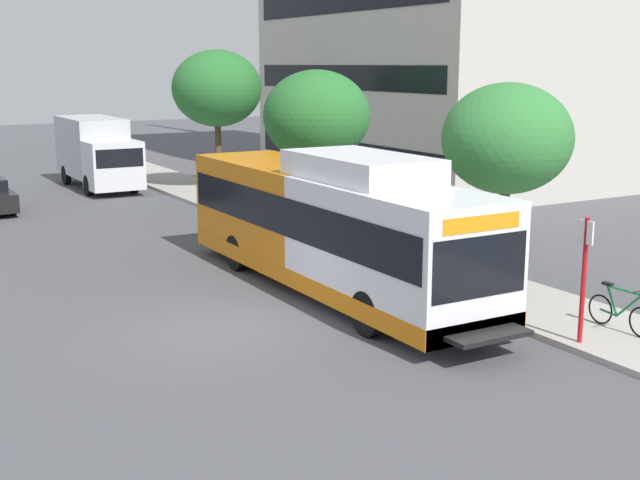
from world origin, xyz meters
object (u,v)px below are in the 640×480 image
object	(u,v)px
street_tree_far_block	(217,89)
bicycle_parked	(621,312)
bus_stop_sign_pole	(584,271)
transit_bus	(331,226)
street_tree_mid_block	(317,116)
street_tree_near_stop	(507,139)
box_truck_background	(97,151)

from	to	relation	value
street_tree_far_block	bicycle_parked	bearing A→B (deg)	-91.85
bicycle_parked	bus_stop_sign_pole	bearing A→B (deg)	-175.20
transit_bus	street_tree_mid_block	distance (m)	8.84
street_tree_mid_block	street_tree_far_block	distance (m)	9.57
bicycle_parked	street_tree_near_stop	size ratio (longest dim) A/B	0.34
transit_bus	street_tree_near_stop	xyz separation A→B (m)	(4.03, -1.92, 2.17)
transit_bus	street_tree_near_stop	size ratio (longest dim) A/B	2.38
bicycle_parked	street_tree_near_stop	world-z (taller)	street_tree_near_stop
bus_stop_sign_pole	street_tree_near_stop	xyz separation A→B (m)	(1.86, 4.45, 2.22)
bicycle_parked	street_tree_far_block	size ratio (longest dim) A/B	0.28
street_tree_far_block	box_truck_background	size ratio (longest dim) A/B	0.89
street_tree_mid_block	box_truck_background	world-z (taller)	street_tree_mid_block
bus_stop_sign_pole	street_tree_mid_block	xyz separation A→B (m)	(1.76, 13.97, 2.30)
street_tree_mid_block	street_tree_far_block	world-z (taller)	street_tree_far_block
street_tree_near_stop	street_tree_mid_block	distance (m)	9.52
bicycle_parked	street_tree_mid_block	size ratio (longest dim) A/B	0.33
bus_stop_sign_pole	box_truck_background	distance (m)	27.62
street_tree_near_stop	street_tree_far_block	world-z (taller)	street_tree_far_block
bus_stop_sign_pole	box_truck_background	bearing A→B (deg)	94.89
street_tree_near_stop	street_tree_mid_block	xyz separation A→B (m)	(-0.10, 9.52, 0.08)
street_tree_far_block	street_tree_mid_block	bearing A→B (deg)	-91.95
bicycle_parked	street_tree_near_stop	bearing A→B (deg)	82.96
transit_bus	street_tree_far_block	bearing A→B (deg)	76.07
box_truck_background	bus_stop_sign_pole	bearing A→B (deg)	-85.11
street_tree_near_stop	bus_stop_sign_pole	bearing A→B (deg)	-112.71
street_tree_mid_block	bus_stop_sign_pole	bearing A→B (deg)	-97.17
street_tree_far_block	bus_stop_sign_pole	bearing A→B (deg)	-95.06
bus_stop_sign_pole	street_tree_far_block	world-z (taller)	street_tree_far_block
transit_bus	bicycle_parked	size ratio (longest dim) A/B	6.96
bus_stop_sign_pole	street_tree_mid_block	bearing A→B (deg)	82.83
street_tree_mid_block	bicycle_parked	bearing A→B (deg)	-91.78
bicycle_parked	street_tree_near_stop	distance (m)	5.48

